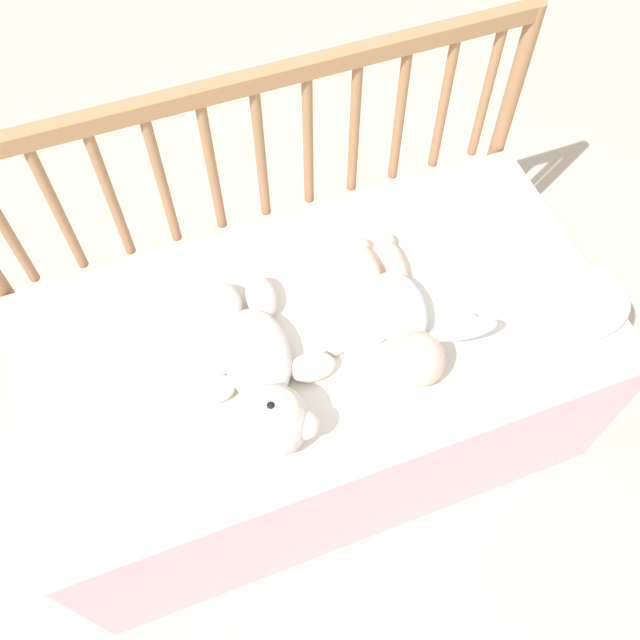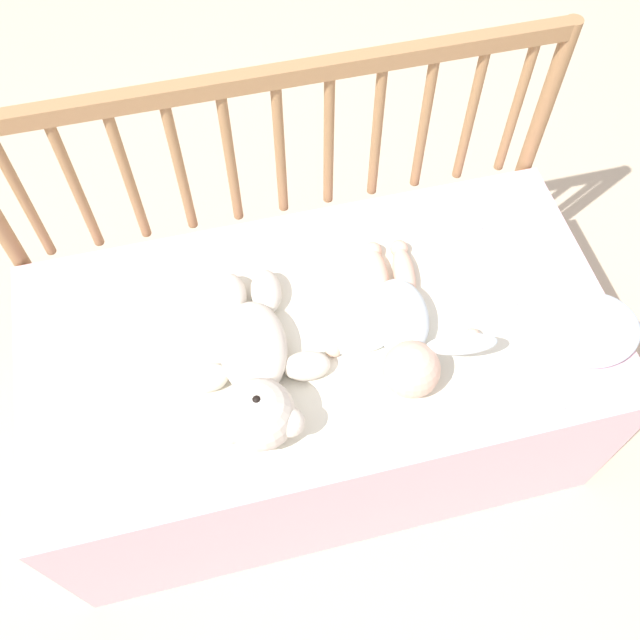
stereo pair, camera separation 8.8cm
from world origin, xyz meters
name	(u,v)px [view 1 (the left image)]	position (x,y,z in m)	size (l,w,h in m)	color
ground_plane	(319,425)	(0.00, 0.00, 0.00)	(12.00, 12.00, 0.00)	#C6B293
crib_mattress	(319,384)	(0.00, 0.00, 0.25)	(1.23, 0.64, 0.49)	#EDB7C6
crib_rail	(262,172)	(0.00, 0.34, 0.62)	(1.23, 0.04, 0.88)	#997047
blanket	(329,341)	(0.01, -0.03, 0.50)	(0.82, 0.52, 0.01)	silver
teddy_bear	(262,377)	(-0.15, -0.09, 0.55)	(0.30, 0.42, 0.14)	silver
baby	(402,320)	(0.16, -0.06, 0.54)	(0.33, 0.39, 0.11)	white
small_pillow	(582,302)	(0.53, -0.14, 0.52)	(0.21, 0.18, 0.06)	silver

